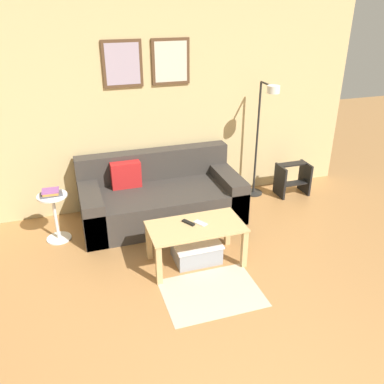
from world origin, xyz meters
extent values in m
cube|color=tan|center=(0.00, 3.73, 1.27)|extent=(5.60, 0.06, 2.55)
cube|color=#513823|center=(-0.29, 3.69, 1.83)|extent=(0.46, 0.02, 0.54)
cube|color=#A393A8|center=(-0.29, 3.68, 1.83)|extent=(0.39, 0.01, 0.47)
cube|color=#513823|center=(0.29, 3.69, 1.83)|extent=(0.46, 0.02, 0.54)
cube|color=beige|center=(0.29, 3.68, 1.83)|extent=(0.39, 0.01, 0.47)
cube|color=#C1B299|center=(0.10, 1.66, 0.00)|extent=(0.92, 0.69, 0.01)
cube|color=#38332D|center=(0.00, 3.19, 0.21)|extent=(1.95, 0.94, 0.41)
cube|color=#38332D|center=(0.00, 3.56, 0.60)|extent=(1.95, 0.20, 0.38)
cube|color=#38332D|center=(-0.85, 3.19, 0.27)|extent=(0.24, 0.94, 0.53)
cube|color=#38332D|center=(0.86, 3.19, 0.27)|extent=(0.24, 0.94, 0.53)
cube|color=red|center=(-0.39, 3.39, 0.57)|extent=(0.36, 0.14, 0.32)
cube|color=tan|center=(0.11, 2.18, 0.44)|extent=(0.97, 0.52, 0.02)
cube|color=tan|center=(-0.34, 1.96, 0.21)|extent=(0.06, 0.06, 0.43)
cube|color=tan|center=(0.56, 1.96, 0.21)|extent=(0.06, 0.06, 0.43)
cube|color=tan|center=(-0.34, 2.40, 0.21)|extent=(0.06, 0.06, 0.43)
cube|color=tan|center=(0.56, 2.40, 0.21)|extent=(0.06, 0.06, 0.43)
cube|color=gray|center=(0.13, 2.23, 0.10)|extent=(0.47, 0.36, 0.20)
cube|color=silver|center=(0.13, 2.23, 0.21)|extent=(0.49, 0.39, 0.02)
cylinder|color=black|center=(1.42, 3.50, 0.01)|extent=(0.26, 0.26, 0.02)
cylinder|color=black|center=(1.42, 3.50, 0.79)|extent=(0.03, 0.03, 1.54)
cylinder|color=black|center=(1.42, 3.34, 1.56)|extent=(0.02, 0.32, 0.02)
cylinder|color=white|center=(1.42, 3.18, 1.53)|extent=(0.15, 0.15, 0.09)
cylinder|color=white|center=(-1.26, 3.11, 0.01)|extent=(0.28, 0.28, 0.01)
cylinder|color=white|center=(-1.26, 3.11, 0.28)|extent=(0.04, 0.04, 0.53)
cylinder|color=white|center=(-1.26, 3.11, 0.56)|extent=(0.33, 0.33, 0.02)
cube|color=#4C4C51|center=(-1.26, 3.11, 0.58)|extent=(0.24, 0.15, 0.02)
cube|color=#D18438|center=(-1.26, 3.12, 0.60)|extent=(0.18, 0.18, 0.03)
cube|color=#8C4C93|center=(-1.26, 3.11, 0.62)|extent=(0.19, 0.16, 0.01)
cube|color=black|center=(0.05, 2.25, 0.46)|extent=(0.11, 0.15, 0.02)
cube|color=silver|center=(0.17, 2.21, 0.45)|extent=(0.13, 0.15, 0.01)
cube|color=black|center=(1.72, 3.32, 0.22)|extent=(0.03, 0.30, 0.45)
cube|color=black|center=(2.12, 3.32, 0.22)|extent=(0.03, 0.30, 0.45)
cube|color=black|center=(1.92, 3.27, 0.19)|extent=(0.37, 0.13, 0.02)
cube|color=black|center=(1.92, 3.37, 0.44)|extent=(0.37, 0.13, 0.02)
camera|label=1|loc=(-1.03, -1.18, 2.55)|focal=38.00mm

